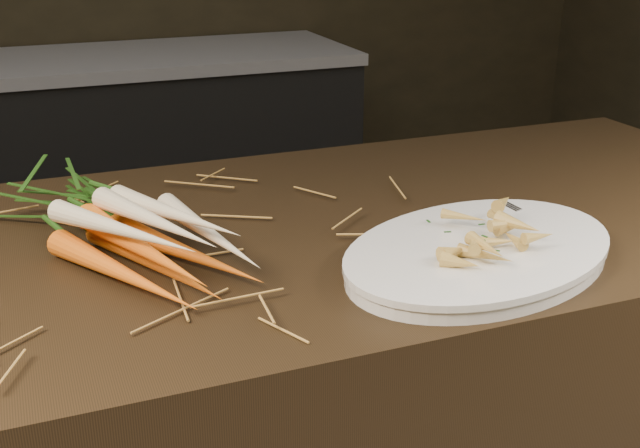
{
  "coord_description": "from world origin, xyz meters",
  "views": [
    {
      "loc": [
        0.03,
        -0.68,
        1.32
      ],
      "look_at": [
        0.36,
        0.16,
        0.96
      ],
      "focal_mm": 45.0,
      "sensor_mm": 36.0,
      "label": 1
    }
  ],
  "objects": [
    {
      "name": "serving_platter",
      "position": [
        0.55,
        0.1,
        0.91
      ],
      "size": [
        0.46,
        0.38,
        0.02
      ],
      "primitive_type": null,
      "rotation": [
        0.0,
        0.0,
        0.35
      ],
      "color": "white",
      "rests_on": "main_counter"
    },
    {
      "name": "root_veg_bunch",
      "position": [
        0.11,
        0.34,
        0.95
      ],
      "size": [
        0.34,
        0.51,
        0.09
      ],
      "rotation": [
        0.0,
        0.0,
        0.4
      ],
      "color": "#EB4B06",
      "rests_on": "main_counter"
    },
    {
      "name": "back_counter",
      "position": [
        0.3,
        2.18,
        0.42
      ],
      "size": [
        1.82,
        0.62,
        0.84
      ],
      "color": "black",
      "rests_on": "ground"
    },
    {
      "name": "serving_fork",
      "position": [
        0.69,
        0.13,
        0.92
      ],
      "size": [
        0.02,
        0.15,
        0.0
      ],
      "primitive_type": "cube",
      "rotation": [
        0.0,
        0.0,
        0.07
      ],
      "color": "silver",
      "rests_on": "serving_platter"
    },
    {
      "name": "roasted_veg_heap",
      "position": [
        0.55,
        0.1,
        0.94
      ],
      "size": [
        0.23,
        0.2,
        0.04
      ],
      "primitive_type": null,
      "rotation": [
        0.0,
        0.0,
        0.35
      ],
      "color": "#BB8C35",
      "rests_on": "serving_platter"
    },
    {
      "name": "straw_bedding",
      "position": [
        0.0,
        0.3,
        0.91
      ],
      "size": [
        1.4,
        0.6,
        0.02
      ],
      "primitive_type": null,
      "color": "#A37634",
      "rests_on": "main_counter"
    }
  ]
}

